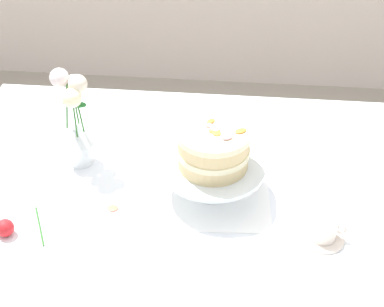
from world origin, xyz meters
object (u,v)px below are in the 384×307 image
teacup (323,231)px  fallen_rose (6,228)px  cake_stand (213,170)px  flower_vase (76,121)px  dining_table (178,215)px  layer_cake (213,148)px

teacup → fallen_rose: bearing=-175.7°
cake_stand → flower_vase: (-0.40, 0.10, 0.07)m
dining_table → teacup: 0.44m
dining_table → cake_stand: (0.10, 0.00, 0.18)m
cake_stand → fallen_rose: cake_stand is taller
dining_table → fallen_rose: 0.49m
cake_stand → teacup: bearing=-27.4°
fallen_rose → flower_vase: bearing=69.7°
cake_stand → layer_cake: size_ratio=1.44×
fallen_rose → layer_cake: bearing=22.5°
teacup → layer_cake: bearing=152.5°
dining_table → layer_cake: size_ratio=6.97×
cake_stand → teacup: size_ratio=2.46×
layer_cake → fallen_rose: size_ratio=1.44×
fallen_rose → teacup: bearing=4.3°
flower_vase → fallen_rose: bearing=-110.3°
dining_table → teacup: size_ratio=11.85×
dining_table → fallen_rose: (-0.42, -0.21, 0.12)m
layer_cake → flower_vase: flower_vase is taller
cake_stand → layer_cake: 0.08m
cake_stand → fallen_rose: 0.57m
flower_vase → fallen_rose: flower_vase is taller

